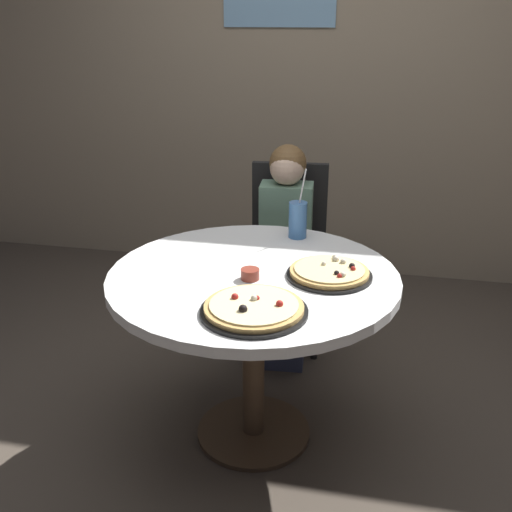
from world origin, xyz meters
TOP-DOWN VIEW (x-y plane):
  - ground_plane at (0.00, 0.00)m, footprint 8.00×8.00m
  - wall_with_window at (-0.00, 1.91)m, footprint 5.20×0.14m
  - dining_table at (0.00, 0.00)m, footprint 1.11×1.11m
  - chair_wooden at (-0.01, 0.90)m, footprint 0.43×0.43m
  - diner_child at (0.01, 0.71)m, footprint 0.28×0.42m
  - pizza_veggie at (0.07, -0.32)m, footprint 0.36×0.36m
  - pizza_cheese at (0.29, 0.03)m, footprint 0.32×0.32m
  - soda_cup at (0.11, 0.43)m, footprint 0.08×0.08m
  - sauce_bowl at (-0.00, -0.06)m, footprint 0.07×0.07m

SIDE VIEW (x-z plane):
  - ground_plane at x=0.00m, z-range 0.00..0.00m
  - diner_child at x=0.01m, z-range -0.06..1.02m
  - chair_wooden at x=-0.01m, z-range 0.06..1.01m
  - dining_table at x=0.00m, z-range 0.27..1.02m
  - pizza_veggie at x=0.07m, z-range 0.74..0.79m
  - pizza_cheese at x=0.29m, z-range 0.74..0.79m
  - sauce_bowl at x=0.00m, z-range 0.75..0.79m
  - soda_cup at x=0.11m, z-range 0.68..0.98m
  - wall_with_window at x=0.00m, z-range 0.00..2.90m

